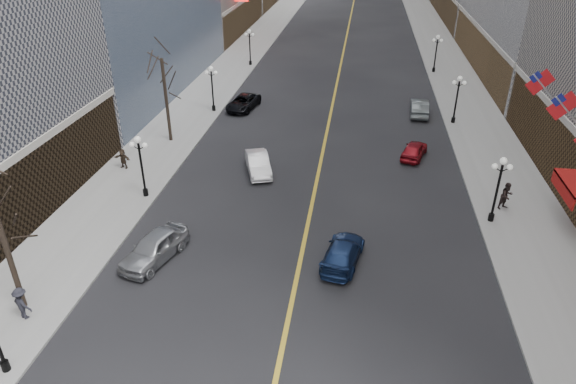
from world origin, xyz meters
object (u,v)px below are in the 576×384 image
(streetlamp_west_2, at_px, (212,84))
(car_nb_mid, at_px, (258,164))
(car_sb_near, at_px, (343,252))
(streetlamp_east_3, at_px, (436,50))
(streetlamp_east_1, at_px, (499,183))
(car_sb_mid, at_px, (414,150))
(car_sb_far, at_px, (419,107))
(streetlamp_east_2, at_px, (457,95))
(streetlamp_west_1, at_px, (141,160))
(streetlamp_west_3, at_px, (250,44))
(car_nb_near, at_px, (154,248))
(car_nb_far, at_px, (243,102))

(streetlamp_west_2, xyz_separation_m, car_nb_mid, (7.15, -12.94, -2.15))
(car_sb_near, bearing_deg, streetlamp_east_3, -92.49)
(streetlamp_east_1, height_order, car_sb_mid, streetlamp_east_1)
(streetlamp_east_1, distance_m, car_sb_far, 20.40)
(car_sb_mid, bearing_deg, streetlamp_east_2, -99.65)
(streetlamp_east_2, height_order, car_nb_mid, streetlamp_east_2)
(streetlamp_east_2, distance_m, streetlamp_west_1, 29.68)
(streetlamp_east_2, relative_size, streetlamp_west_3, 1.00)
(streetlamp_west_3, relative_size, car_sb_far, 0.94)
(streetlamp_east_2, bearing_deg, streetlamp_west_2, 180.00)
(streetlamp_west_3, xyz_separation_m, car_sb_far, (20.54, -15.94, -2.11))
(car_nb_near, bearing_deg, streetlamp_west_3, 111.86)
(car_sb_mid, relative_size, car_sb_far, 0.83)
(streetlamp_west_3, xyz_separation_m, car_sb_mid, (19.33, -26.37, -2.23))
(streetlamp_west_1, bearing_deg, car_sb_near, -21.99)
(streetlamp_east_2, height_order, car_nb_near, streetlamp_east_2)
(car_nb_near, bearing_deg, streetlamp_east_2, 68.44)
(streetlamp_east_3, bearing_deg, car_sb_near, -102.66)
(streetlamp_east_2, bearing_deg, car_nb_mid, -141.81)
(streetlamp_west_3, bearing_deg, car_sb_far, -37.82)
(car_nb_near, relative_size, car_sb_mid, 1.23)
(car_sb_near, height_order, car_sb_mid, car_sb_near)
(streetlamp_west_2, height_order, car_nb_mid, streetlamp_west_2)
(car_nb_mid, relative_size, car_sb_near, 0.96)
(streetlamp_east_1, bearing_deg, car_sb_mid, 113.93)
(streetlamp_east_1, distance_m, streetlamp_east_2, 18.00)
(streetlamp_east_2, xyz_separation_m, streetlamp_west_1, (-23.60, -18.00, 0.00))
(streetlamp_east_2, relative_size, car_sb_far, 0.94)
(streetlamp_east_1, bearing_deg, streetlamp_east_2, 90.00)
(streetlamp_east_3, relative_size, streetlamp_west_3, 1.00)
(streetlamp_west_2, relative_size, car_nb_far, 0.89)
(streetlamp_east_1, relative_size, car_sb_near, 0.96)
(streetlamp_west_2, height_order, car_sb_far, streetlamp_west_2)
(streetlamp_west_3, distance_m, car_sb_mid, 32.77)
(streetlamp_west_2, distance_m, streetlamp_west_3, 18.00)
(streetlamp_east_1, bearing_deg, car_nb_far, 137.19)
(car_nb_near, distance_m, car_sb_far, 32.04)
(streetlamp_east_3, relative_size, car_nb_mid, 1.00)
(car_sb_far, bearing_deg, streetlamp_west_3, -35.05)
(streetlamp_west_2, bearing_deg, car_nb_mid, -61.08)
(streetlamp_west_3, distance_m, car_sb_far, 26.09)
(streetlamp_west_2, bearing_deg, car_sb_far, 5.72)
(car_nb_near, bearing_deg, car_sb_near, 24.09)
(car_nb_near, height_order, car_nb_far, car_nb_near)
(streetlamp_west_1, height_order, car_nb_far, streetlamp_west_1)
(streetlamp_east_2, xyz_separation_m, streetlamp_east_3, (0.00, 18.00, 0.00))
(streetlamp_east_1, relative_size, streetlamp_west_1, 1.00)
(streetlamp_east_1, xyz_separation_m, car_sb_far, (-3.06, 20.06, -2.11))
(streetlamp_west_1, xyz_separation_m, car_nb_far, (2.80, 19.26, -2.19))
(streetlamp_west_2, height_order, car_nb_far, streetlamp_west_2)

